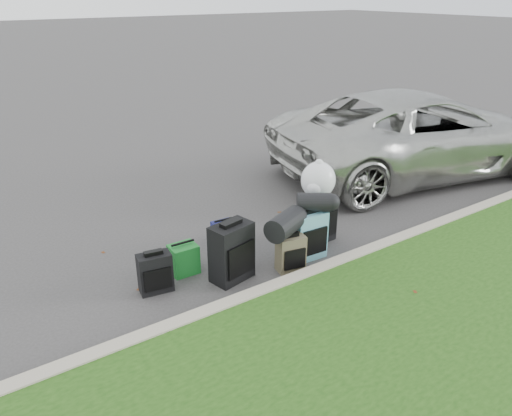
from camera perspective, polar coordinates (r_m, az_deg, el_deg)
ground at (r=7.04m, az=1.59°, el=-4.46°), size 120.00×120.00×0.00m
curb at (r=6.33m, az=6.94°, el=-7.38°), size 120.00×0.18×0.15m
suv at (r=10.16m, az=18.12°, el=8.19°), size 6.13×3.72×1.59m
suitcase_small_black at (r=6.07m, az=-11.45°, el=-7.27°), size 0.42×0.27×0.49m
suitcase_large_black_left at (r=6.14m, az=-2.80°, el=-5.07°), size 0.57×0.41×0.74m
suitcase_olive at (r=6.39m, az=3.98°, el=-5.18°), size 0.39×0.28×0.48m
suitcase_teal at (r=6.68m, az=5.99°, el=-3.08°), size 0.47×0.30×0.65m
suitcase_large_black_right at (r=7.14m, az=7.31°, el=-1.27°), size 0.46×0.29×0.66m
tote_green at (r=6.41m, az=-8.26°, el=-5.79°), size 0.35×0.28×0.38m
tote_navy at (r=7.09m, az=-3.72°, el=-2.81°), size 0.31×0.25×0.32m
duffel_left at (r=6.24m, az=3.41°, el=-1.84°), size 0.64×0.50×0.31m
duffel_right at (r=6.54m, az=6.65°, el=0.66°), size 0.51×0.46×0.25m
trash_bag at (r=6.95m, az=7.12°, el=3.20°), size 0.49×0.49×0.49m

